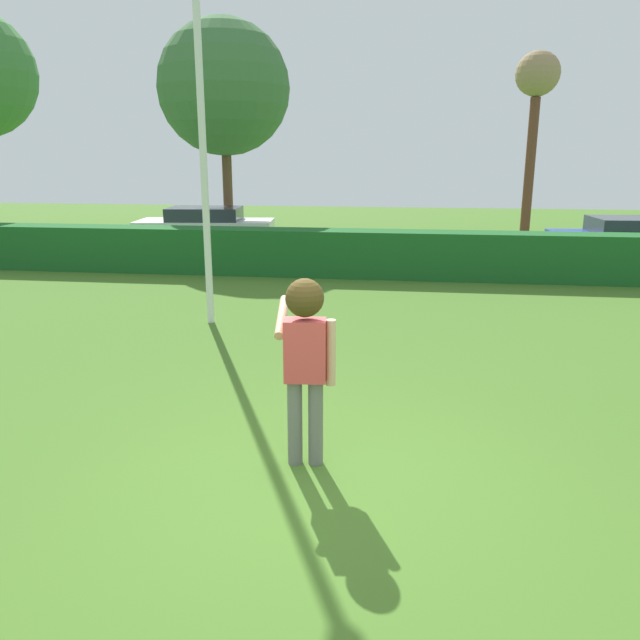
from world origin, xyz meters
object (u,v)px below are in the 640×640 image
Objects in this scene: person at (305,347)px; birch_tree at (537,87)px; lamppost at (200,94)px; willow_tree at (224,88)px; parked_car_blue at (635,239)px; frisbee at (301,298)px; parked_car_white at (205,225)px.

person is 0.29× the size of birch_tree.
birch_tree is (7.61, 13.24, 1.29)m from lamppost.
willow_tree is at bearing 108.50° from person.
lamppost is at bearing -142.56° from parked_car_blue.
birch_tree is at bearing 18.22° from willow_tree.
parked_car_blue is (7.00, 11.30, -0.77)m from frisbee.
parked_car_blue is 7.70m from birch_tree.
parked_car_white is (-5.37, 13.58, -0.47)m from person.
parked_car_white is 1.01× the size of parked_car_blue.
birch_tree reaches higher than frisbee.
parked_car_blue is 12.81m from willow_tree.
birch_tree is at bearing 73.08° from frisbee.
person is 0.74m from frisbee.
willow_tree is at bearing 108.78° from frisbee.
person is at bearing -105.91° from birch_tree.
lamppost reaches higher than frisbee.
person is 0.42× the size of parked_car_blue.
birch_tree is at bearing 23.09° from parked_car_white.
birch_tree reaches higher than parked_car_blue.
lamppost reaches higher than parked_car_blue.
parked_car_blue is (9.31, 7.13, -3.09)m from lamppost.
birch_tree is at bearing 74.09° from person.
frisbee is at bearing -106.92° from birch_tree.
parked_car_white is 12.33m from parked_car_blue.
birch_tree is (5.30, 17.41, 3.60)m from frisbee.
willow_tree reaches higher than frisbee.
lamppost is at bearing -119.90° from birch_tree.
person is 7.63× the size of frisbee.
lamppost is (-2.46, 4.83, 2.62)m from person.
lamppost is at bearing -75.99° from willow_tree.
person is at bearing -119.82° from parked_car_blue.
person is 14.61m from parked_car_white.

